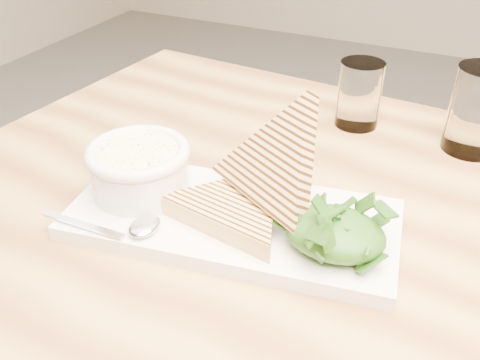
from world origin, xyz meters
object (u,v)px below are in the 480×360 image
at_px(platter, 232,219).
at_px(glass_near, 359,94).
at_px(soup_bowl, 140,174).
at_px(table_top, 350,238).
at_px(glass_far, 479,110).

bearing_deg(platter, glass_near, 79.08).
distance_m(soup_bowl, glass_near, 0.36).
bearing_deg(table_top, platter, -153.85).
xyz_separation_m(table_top, platter, (-0.12, -0.06, 0.03)).
xyz_separation_m(table_top, glass_far, (0.10, 0.24, 0.08)).
xyz_separation_m(platter, glass_near, (0.06, 0.31, 0.04)).
height_order(table_top, platter, platter).
bearing_deg(glass_far, table_top, -112.75).
distance_m(table_top, glass_far, 0.27).
relative_size(glass_near, glass_far, 0.83).
bearing_deg(soup_bowl, glass_far, 41.84).
distance_m(platter, glass_near, 0.32).
bearing_deg(glass_near, soup_bowl, -119.57).
bearing_deg(table_top, soup_bowl, -165.00).
height_order(glass_near, glass_far, glass_far).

